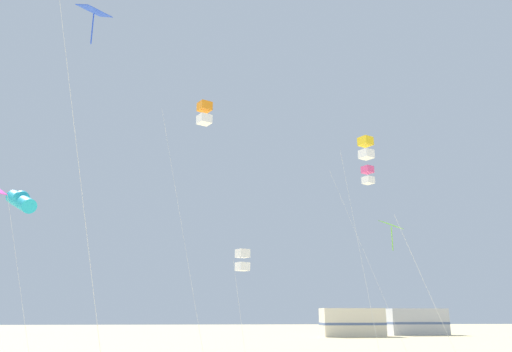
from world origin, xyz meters
TOP-DOWN VIEW (x-y plane):
  - kite_tube_cyan at (-8.98, 18.05)m, footprint 2.46×2.55m
  - kite_box_white at (1.84, 20.60)m, footprint 0.92×0.92m
  - kite_box_orange at (-0.32, 17.24)m, footprint 2.55×2.50m
  - kite_diamond_lime at (8.54, 16.06)m, footprint 3.16×3.04m
  - kite_box_gold at (8.03, 17.75)m, footprint 1.72×1.72m
  - kite_diamond_blue at (-3.69, 8.27)m, footprint 2.22×2.10m
  - kite_box_rainbow at (9.96, 23.70)m, footprint 3.48×3.08m
  - rv_van_cream at (14.55, 45.88)m, footprint 6.55×2.67m
  - rv_van_silver at (22.65, 49.01)m, footprint 6.53×2.61m

SIDE VIEW (x-z plane):
  - rv_van_cream at x=14.55m, z-range -0.01..2.79m
  - rv_van_silver at x=22.65m, z-range -0.01..2.79m
  - kite_box_white at x=1.84m, z-range 2.25..7.89m
  - kite_diamond_lime at x=8.54m, z-range 2.82..9.32m
  - kite_tube_cyan at x=-8.98m, z-range 3.42..11.68m
  - kite_box_gold at x=8.03m, z-range 4.99..16.15m
  - kite_box_rainbow at x=9.96m, z-range 5.10..16.50m
  - kite_diamond_blue at x=-3.69m, z-range 5.22..17.23m
  - kite_box_orange at x=-0.32m, z-range 5.70..18.30m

